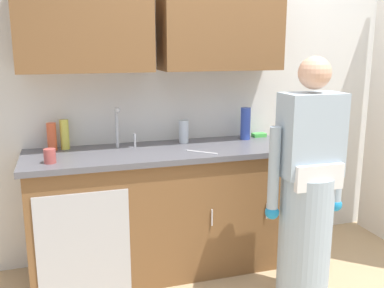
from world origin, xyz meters
The scene contains 12 objects.
kitchen_wall_with_uppers centered at (-0.14, 0.99, 1.48)m, with size 4.80×0.44×2.70m.
counter_cabinet centered at (-0.55, 0.70, 0.45)m, with size 1.90×0.62×0.90m.
countertop centered at (-0.55, 0.70, 0.92)m, with size 1.96×0.66×0.04m, color #595960.
sink centered at (-0.81, 0.71, 0.93)m, with size 0.50×0.36×0.35m.
person_at_sink centered at (0.23, -0.01, 0.69)m, with size 0.55×0.34×1.62m.
bottle_dish_liquid centered at (-1.22, 0.92, 1.05)m, with size 0.06×0.06×0.22m, color #D8D14C.
bottle_water_short centered at (-1.31, 0.91, 1.04)m, with size 0.07×0.07×0.20m, color #E05933.
bottle_water_tall centered at (0.18, 0.85, 1.07)m, with size 0.08×0.08×0.26m, color #334CB2.
bottle_cleaner_spray centered at (-0.34, 0.86, 1.03)m, with size 0.08×0.08×0.18m, color silver.
cup_by_sink centered at (-1.32, 0.54, 0.99)m, with size 0.08×0.08×0.09m, color #B24C47.
knife_on_counter centered at (-0.30, 0.52, 0.94)m, with size 0.24×0.02×0.01m, color silver.
sponge centered at (0.33, 0.90, 0.96)m, with size 0.11×0.07×0.03m, color #4CBF4C.
Camera 1 is at (-1.24, -2.29, 1.67)m, focal length 40.30 mm.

